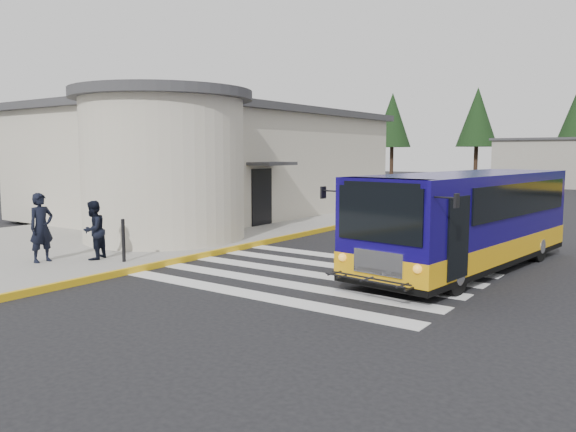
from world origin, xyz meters
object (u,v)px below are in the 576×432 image
Objects in this scene: transit_bus at (466,224)px; pedestrian_b at (93,230)px; pedestrian_a at (41,228)px; bollard at (123,240)px.

transit_bus is 5.70× the size of pedestrian_b.
transit_bus is at bearing 98.87° from pedestrian_b.
transit_bus reaches higher than pedestrian_a.
pedestrian_a is 2.13m from bollard.
bollard is at bearing 82.08° from pedestrian_b.
pedestrian_a reaches higher than pedestrian_b.
pedestrian_a is at bearing -143.93° from bollard.
pedestrian_b reaches higher than bollard.
transit_bus reaches higher than bollard.
pedestrian_b is (-8.22, -5.14, -0.24)m from transit_bus.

